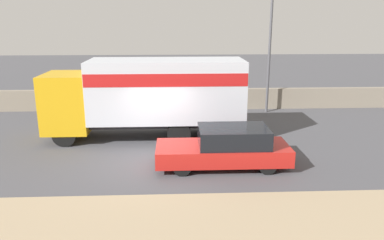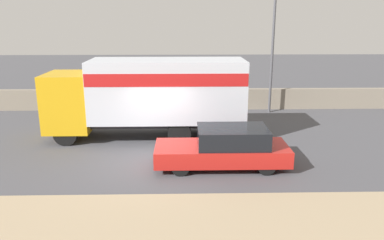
{
  "view_description": "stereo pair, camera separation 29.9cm",
  "coord_description": "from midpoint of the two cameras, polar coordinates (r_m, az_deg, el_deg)",
  "views": [
    {
      "loc": [
        0.61,
        -12.72,
        4.99
      ],
      "look_at": [
        1.24,
        1.02,
        1.22
      ],
      "focal_mm": 35.0,
      "sensor_mm": 36.0,
      "label": 1
    },
    {
      "loc": [
        0.91,
        -12.73,
        4.99
      ],
      "look_at": [
        1.24,
        1.02,
        1.22
      ],
      "focal_mm": 35.0,
      "sensor_mm": 36.0,
      "label": 2
    }
  ],
  "objects": [
    {
      "name": "stone_wall_backdrop",
      "position": [
        21.03,
        -4.63,
        3.15
      ],
      "size": [
        60.0,
        0.35,
        1.15
      ],
      "color": "gray",
      "rests_on": "ground_plane"
    },
    {
      "name": "street_lamp",
      "position": [
        20.33,
        11.46,
        13.13
      ],
      "size": [
        0.56,
        0.28,
        7.51
      ],
      "color": "#4C4C51",
      "rests_on": "ground_plane"
    },
    {
      "name": "box_truck",
      "position": [
        15.76,
        -7.01,
        4.22
      ],
      "size": [
        8.22,
        2.35,
        3.33
      ],
      "rotation": [
        0.0,
        0.0,
        3.14
      ],
      "color": "gold",
      "rests_on": "ground_plane"
    },
    {
      "name": "ground_plane",
      "position": [
        13.69,
        -5.64,
        -6.13
      ],
      "size": [
        80.0,
        80.0,
        0.0
      ],
      "primitive_type": "plane",
      "color": "#47474C"
    },
    {
      "name": "car_hatchback",
      "position": [
        12.91,
        4.54,
        -4.19
      ],
      "size": [
        4.55,
        1.72,
        1.4
      ],
      "rotation": [
        0.0,
        0.0,
        3.14
      ],
      "color": "#B21E19",
      "rests_on": "ground_plane"
    }
  ]
}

